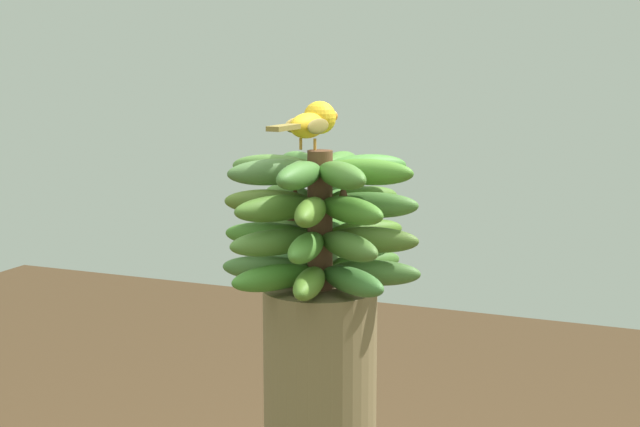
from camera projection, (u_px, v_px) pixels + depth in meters
name	position (u px, v px, depth m)	size (l,w,h in m)	color
banana_bunch	(320.00, 220.00, 1.60)	(0.34, 0.34, 0.23)	brown
perched_bird	(313.00, 122.00, 1.60)	(0.06, 0.21, 0.08)	#C68933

